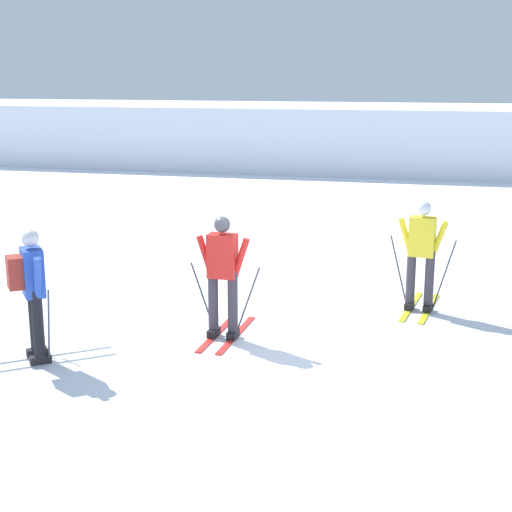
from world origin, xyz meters
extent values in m
plane|color=silver|center=(0.00, 0.00, 0.00)|extent=(120.00, 120.00, 0.00)
cube|color=silver|center=(0.00, 20.73, 1.16)|extent=(80.00, 6.80, 2.32)
cube|color=red|center=(-1.30, 0.91, 0.01)|extent=(0.15, 1.60, 0.02)
cube|color=red|center=(-1.02, 0.90, 0.01)|extent=(0.15, 1.60, 0.02)
cube|color=black|center=(-1.30, 0.76, 0.07)|extent=(0.13, 0.26, 0.10)
cube|color=black|center=(-1.02, 0.75, 0.07)|extent=(0.13, 0.26, 0.10)
cylinder|color=#38333D|center=(-1.30, 0.76, 0.55)|extent=(0.14, 0.14, 0.85)
cylinder|color=#38333D|center=(-1.02, 0.75, 0.55)|extent=(0.14, 0.14, 0.85)
cube|color=red|center=(-1.16, 0.75, 1.17)|extent=(0.39, 0.25, 0.60)
cylinder|color=red|center=(-1.41, 0.78, 1.16)|extent=(0.26, 0.10, 0.55)
cylinder|color=red|center=(-0.91, 0.77, 1.16)|extent=(0.26, 0.10, 0.55)
sphere|color=#4C4C56|center=(-1.16, 0.75, 1.60)|extent=(0.22, 0.22, 0.22)
cylinder|color=#38383D|center=(-1.47, 0.87, 0.51)|extent=(0.37, 0.04, 1.03)
cylinder|color=#38383D|center=(-0.84, 0.84, 0.51)|extent=(0.37, 0.04, 1.03)
cube|color=silver|center=(-3.17, -0.42, 0.01)|extent=(1.31, 1.06, 0.02)
cube|color=silver|center=(-3.00, -0.64, 0.01)|extent=(1.31, 1.06, 0.02)
cube|color=black|center=(-3.29, -0.51, 0.07)|extent=(0.28, 0.26, 0.10)
cube|color=black|center=(-3.12, -0.73, 0.07)|extent=(0.28, 0.26, 0.10)
cylinder|color=black|center=(-3.29, -0.51, 0.55)|extent=(0.14, 0.14, 0.85)
cylinder|color=black|center=(-3.12, -0.73, 0.55)|extent=(0.14, 0.14, 0.85)
cube|color=#284CB7|center=(-3.20, -0.62, 1.17)|extent=(0.42, 0.45, 0.60)
cylinder|color=#284CB7|center=(-3.34, -0.41, 1.16)|extent=(0.23, 0.26, 0.55)
cylinder|color=#284CB7|center=(-3.03, -0.80, 1.16)|extent=(0.23, 0.26, 0.55)
sphere|color=silver|center=(-3.20, -0.62, 1.60)|extent=(0.22, 0.22, 0.22)
cylinder|color=#38383D|center=(-3.32, -0.31, 0.53)|extent=(0.24, 0.30, 1.06)
cylinder|color=#38383D|center=(-2.92, -0.81, 0.53)|extent=(0.24, 0.30, 1.06)
cube|color=maroon|center=(-3.37, -0.75, 1.19)|extent=(0.31, 0.33, 0.40)
cube|color=gold|center=(1.29, 2.81, 0.01)|extent=(0.31, 1.60, 0.02)
cube|color=gold|center=(1.57, 2.77, 0.01)|extent=(0.31, 1.60, 0.02)
cube|color=black|center=(1.27, 2.66, 0.07)|extent=(0.15, 0.27, 0.10)
cube|color=black|center=(1.55, 2.62, 0.07)|extent=(0.15, 0.27, 0.10)
cylinder|color=#38333D|center=(1.27, 2.66, 0.55)|extent=(0.14, 0.14, 0.85)
cylinder|color=#38333D|center=(1.55, 2.62, 0.55)|extent=(0.14, 0.14, 0.85)
cube|color=yellow|center=(1.41, 2.64, 1.17)|extent=(0.41, 0.29, 0.60)
cylinder|color=yellow|center=(1.17, 2.70, 1.16)|extent=(0.27, 0.12, 0.55)
cylinder|color=yellow|center=(1.66, 2.63, 1.16)|extent=(0.27, 0.12, 0.55)
sphere|color=silver|center=(1.41, 2.64, 1.60)|extent=(0.22, 0.22, 0.22)
cylinder|color=#38383D|center=(1.09, 2.79, 0.56)|extent=(0.32, 0.07, 1.13)
cylinder|color=#38383D|center=(1.76, 2.70, 0.56)|extent=(0.32, 0.07, 1.13)
camera|label=1|loc=(1.61, -8.70, 3.57)|focal=52.97mm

